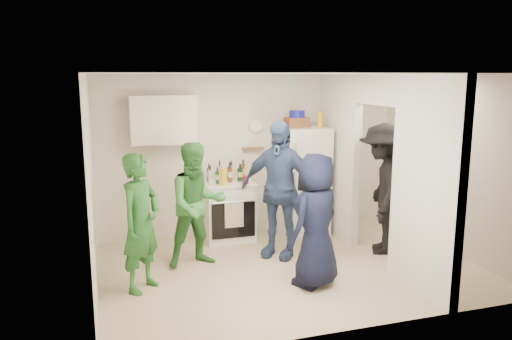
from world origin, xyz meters
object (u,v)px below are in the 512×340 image
at_px(yellow_cup_stack_top, 320,119).
at_px(person_nook, 382,189).
at_px(stove, 228,211).
at_px(wicker_basket, 297,122).
at_px(person_navy, 316,220).
at_px(blue_bowl, 297,114).
at_px(person_green_center, 197,205).
at_px(person_denim, 279,189).
at_px(fridge, 303,181).
at_px(person_green_left, 141,223).

height_order(yellow_cup_stack_top, person_nook, yellow_cup_stack_top).
relative_size(stove, wicker_basket, 2.56).
height_order(yellow_cup_stack_top, person_navy, yellow_cup_stack_top).
xyz_separation_m(blue_bowl, person_green_center, (-1.75, -0.92, -1.07)).
height_order(stove, blue_bowl, blue_bowl).
bearing_deg(stove, person_nook, -31.05).
bearing_deg(blue_bowl, stove, -178.97).
height_order(person_green_center, person_denim, person_denim).
bearing_deg(person_nook, person_green_center, -68.50).
relative_size(person_denim, person_navy, 1.18).
xyz_separation_m(wicker_basket, person_denim, (-0.62, -0.91, -0.82)).
height_order(fridge, person_green_left, fridge).
relative_size(blue_bowl, person_green_center, 0.15).
bearing_deg(fridge, person_nook, -57.42).
bearing_deg(stove, person_denim, -61.30).
bearing_deg(wicker_basket, stove, -178.97).
height_order(person_navy, person_nook, person_nook).
height_order(fridge, person_navy, fridge).
bearing_deg(blue_bowl, person_nook, -55.14).
relative_size(yellow_cup_stack_top, person_denim, 0.13).
xyz_separation_m(stove, fridge, (1.21, -0.03, 0.40)).
relative_size(person_green_center, person_navy, 1.02).
bearing_deg(stove, person_green_center, -125.57).
distance_m(wicker_basket, person_green_center, 2.19).
height_order(wicker_basket, person_nook, wicker_basket).
xyz_separation_m(wicker_basket, person_nook, (0.82, -1.18, -0.85)).
xyz_separation_m(person_green_left, person_navy, (1.98, -0.48, -0.01)).
relative_size(yellow_cup_stack_top, person_nook, 0.14).
distance_m(fridge, person_navy, 2.02).
relative_size(stove, person_green_center, 0.55).
height_order(person_green_center, person_navy, person_green_center).
xyz_separation_m(yellow_cup_stack_top, person_denim, (-0.94, -0.76, -0.87)).
distance_m(wicker_basket, person_green_left, 3.07).
bearing_deg(wicker_basket, person_green_left, -149.28).
bearing_deg(person_green_center, person_nook, -13.85).
relative_size(wicker_basket, person_denim, 0.19).
relative_size(wicker_basket, yellow_cup_stack_top, 1.40).
xyz_separation_m(blue_bowl, person_denim, (-0.62, -0.91, -0.95)).
bearing_deg(person_nook, person_navy, -32.60).
xyz_separation_m(fridge, person_denim, (-0.72, -0.86, 0.10)).
xyz_separation_m(person_green_left, person_denim, (1.89, 0.58, 0.14)).
bearing_deg(person_nook, person_green_left, -57.29).
relative_size(blue_bowl, yellow_cup_stack_top, 0.96).
bearing_deg(person_nook, blue_bowl, -117.72).
relative_size(fridge, person_denim, 0.89).
bearing_deg(fridge, person_denim, -129.79).
height_order(person_green_center, person_nook, person_nook).
bearing_deg(person_green_center, yellow_cup_stack_top, 12.40).
distance_m(yellow_cup_stack_top, person_green_left, 3.29).
distance_m(person_green_center, person_denim, 1.14).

